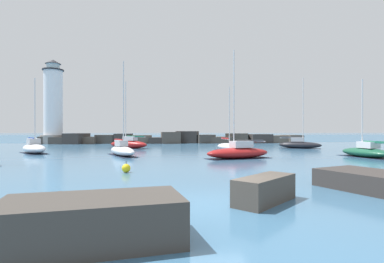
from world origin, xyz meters
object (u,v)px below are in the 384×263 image
Objects in this scene: sailboat_moored_0 at (128,144)px; mooring_buoy_orange_near at (126,168)px; sailboat_moored_1 at (366,152)px; sailboat_moored_7 at (34,148)px; lighthouse at (53,106)px; sailboat_moored_5 at (299,144)px; sailboat_moored_2 at (228,147)px; sailboat_moored_6 at (239,152)px; sailboat_moored_3 at (122,150)px.

mooring_buoy_orange_near is (2.91, -26.67, -0.43)m from sailboat_moored_0.
sailboat_moored_7 reaches higher than sailboat_moored_1.
lighthouse is 26.21m from sailboat_moored_0.
sailboat_moored_0 is at bearing 174.36° from sailboat_moored_5.
sailboat_moored_5 is 33.46m from mooring_buoy_orange_near.
sailboat_moored_7 is at bearing -172.73° from sailboat_moored_2.
sailboat_moored_5 is 36.87m from sailboat_moored_7.
sailboat_moored_5 is at bearing 48.49° from sailboat_moored_6.
sailboat_moored_6 is (30.27, -35.86, -7.15)m from lighthouse.
sailboat_moored_6 reaches higher than mooring_buoy_orange_near.
mooring_buoy_orange_near is at bearing -137.60° from sailboat_moored_6.
sailboat_moored_2 is 12.01m from sailboat_moored_6.
sailboat_moored_0 is 26.83m from mooring_buoy_orange_near.
sailboat_moored_5 is 1.20× the size of sailboat_moored_7.
sailboat_moored_0 is 26.25m from sailboat_moored_5.
sailboat_moored_0 is 1.01× the size of sailboat_moored_3.
sailboat_moored_6 is (11.90, -4.40, 0.00)m from sailboat_moored_3.
lighthouse reaches higher than sailboat_moored_3.
sailboat_moored_0 is 31.55m from sailboat_moored_1.
sailboat_moored_0 is at bearing 145.91° from sailboat_moored_1.
sailboat_moored_3 is at bearing -59.72° from lighthouse.
sailboat_moored_5 reaches higher than sailboat_moored_3.
sailboat_moored_2 is 12.26m from sailboat_moored_5.
sailboat_moored_2 is at bearing 134.86° from sailboat_moored_1.
lighthouse is 2.15× the size of sailboat_moored_1.
sailboat_moored_2 is at bearing -22.07° from sailboat_moored_0.
mooring_buoy_orange_near is at bearing -65.48° from lighthouse.
sailboat_moored_1 is at bearing -89.97° from sailboat_moored_5.
sailboat_moored_3 is 12.69m from sailboat_moored_6.
sailboat_moored_3 is at bearing 159.72° from sailboat_moored_6.
sailboat_moored_1 is 0.79× the size of sailboat_moored_3.
sailboat_moored_0 is 21.81m from sailboat_moored_6.
sailboat_moored_6 is (-13.39, -15.13, -0.01)m from sailboat_moored_5.
sailboat_moored_6 reaches higher than sailboat_moored_0.
lighthouse is 56.95m from sailboat_moored_1.
mooring_buoy_orange_near is (13.11, -17.75, -0.39)m from sailboat_moored_7.
sailboat_moored_1 is at bearing 21.16° from mooring_buoy_orange_near.
sailboat_moored_1 is at bearing -13.57° from sailboat_moored_7.
sailboat_moored_7 is (-11.03, 4.38, 0.03)m from sailboat_moored_3.
sailboat_moored_7 is at bearing 166.43° from sailboat_moored_1.
sailboat_moored_3 reaches higher than sailboat_moored_2.
mooring_buoy_orange_near is (2.08, -13.37, -0.36)m from sailboat_moored_3.
sailboat_moored_2 is 24.69m from sailboat_moored_7.
sailboat_moored_0 is at bearing 93.56° from sailboat_moored_3.
sailboat_moored_6 reaches higher than sailboat_moored_3.
sailboat_moored_0 is 0.95× the size of sailboat_moored_5.
sailboat_moored_0 is at bearing -45.99° from lighthouse.
lighthouse is at bearing 105.16° from sailboat_moored_7.
sailboat_moored_6 is at bearing -97.47° from sailboat_moored_2.
sailboat_moored_1 is 0.90× the size of sailboat_moored_7.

